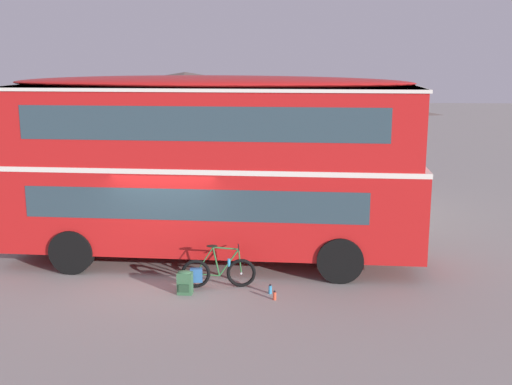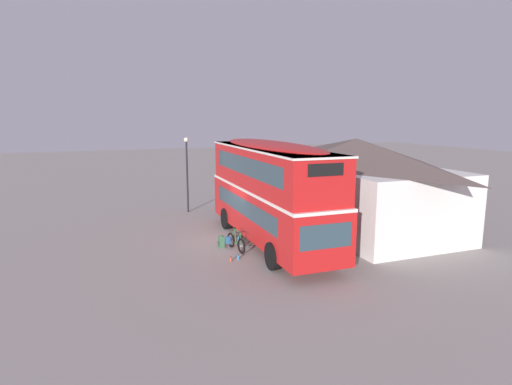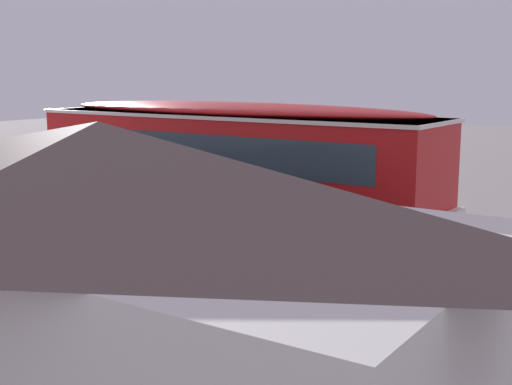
# 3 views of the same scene
# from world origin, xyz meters

# --- Properties ---
(ground_plane) EXTENTS (120.00, 120.00, 0.00)m
(ground_plane) POSITION_xyz_m (0.00, 0.00, 0.00)
(ground_plane) COLOR gray
(double_decker_bus) EXTENTS (10.64, 2.92, 4.79)m
(double_decker_bus) POSITION_xyz_m (0.98, 1.15, 2.64)
(double_decker_bus) COLOR black
(double_decker_bus) RESTS_ON ground
(touring_bicycle) EXTENTS (1.73, 0.59, 1.03)m
(touring_bicycle) POSITION_xyz_m (1.32, -0.69, 0.37)
(touring_bicycle) COLOR black
(touring_bicycle) RESTS_ON ground
(backpack_on_ground) EXTENTS (0.34, 0.30, 0.55)m
(backpack_on_ground) POSITION_xyz_m (0.67, -1.13, 0.28)
(backpack_on_ground) COLOR #386642
(backpack_on_ground) RESTS_ON ground
(water_bottle_blue_sports) EXTENTS (0.08, 0.08, 0.21)m
(water_bottle_blue_sports) POSITION_xyz_m (2.59, -0.99, 0.10)
(water_bottle_blue_sports) COLOR #338CBF
(water_bottle_blue_sports) RESTS_ON ground
(water_bottle_red_squeeze) EXTENTS (0.08, 0.08, 0.21)m
(water_bottle_red_squeeze) POSITION_xyz_m (2.70, -1.36, 0.10)
(water_bottle_red_squeeze) COLOR #D84C33
(water_bottle_red_squeeze) RESTS_ON ground
(pub_building) EXTENTS (12.32, 6.56, 4.73)m
(pub_building) POSITION_xyz_m (-0.63, 6.98, 2.41)
(pub_building) COLOR silver
(pub_building) RESTS_ON ground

